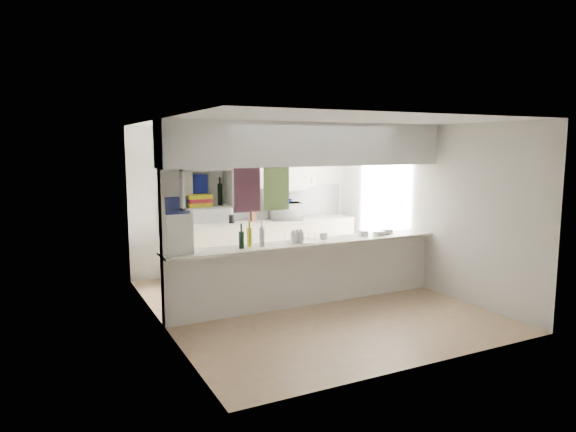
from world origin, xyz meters
TOP-DOWN VIEW (x-y plane):
  - floor at (0.00, 0.00)m, footprint 4.80×4.80m
  - ceiling at (0.00, 0.00)m, footprint 4.80×4.80m
  - wall_back at (0.00, 2.40)m, footprint 4.20×0.00m
  - wall_left at (-2.10, 0.00)m, footprint 0.00×4.80m
  - wall_right at (2.10, 0.00)m, footprint 0.00×4.80m
  - servery_partition at (-0.17, 0.00)m, footprint 4.20×0.50m
  - cubby_shelf at (-1.57, -0.06)m, footprint 0.65×0.35m
  - kitchen_run at (0.16, 2.14)m, footprint 3.60×0.63m
  - microwave at (0.69, 2.11)m, footprint 0.65×0.52m
  - bowl at (0.66, 2.09)m, footprint 0.26×0.26m
  - dish_rack at (-0.15, -0.01)m, footprint 0.40×0.32m
  - cup at (0.22, -0.06)m, footprint 0.14×0.14m
  - wine_bottles at (-0.88, -0.01)m, footprint 0.37×0.15m
  - plastic_tubs at (1.18, 0.02)m, footprint 0.59×0.23m
  - utensil_jar at (-0.37, 2.15)m, footprint 0.11×0.11m
  - knife_block at (0.06, 2.18)m, footprint 0.11×0.10m

SIDE VIEW (x-z plane):
  - floor at x=0.00m, z-range 0.00..0.00m
  - kitchen_run at x=0.16m, z-range -0.29..1.95m
  - plastic_tubs at x=1.18m, z-range 0.92..0.99m
  - cup at x=0.22m, z-range 0.94..1.03m
  - utensil_jar at x=-0.37m, z-range 0.92..1.07m
  - dish_rack at x=-0.15m, z-range 0.90..1.10m
  - knife_block at x=0.06m, z-range 0.92..1.11m
  - wine_bottles at x=-0.88m, z-range 0.87..1.24m
  - microwave at x=0.69m, z-range 0.92..1.24m
  - bowl at x=0.66m, z-range 1.24..1.30m
  - wall_back at x=0.00m, z-range -0.80..3.40m
  - wall_left at x=-2.10m, z-range -1.10..3.70m
  - wall_right at x=2.10m, z-range -1.10..3.70m
  - servery_partition at x=-0.17m, z-range 0.36..2.96m
  - cubby_shelf at x=-1.57m, z-range 1.46..1.96m
  - ceiling at x=0.00m, z-range 2.60..2.60m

